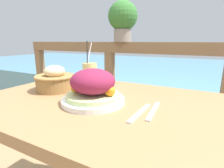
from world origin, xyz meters
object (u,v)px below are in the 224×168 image
(salad_plate, at_px, (93,88))
(potted_plant, at_px, (123,19))
(bread_basket, at_px, (55,80))
(drink_glass, at_px, (90,74))

(salad_plate, distance_m, potted_plant, 0.93)
(bread_basket, bearing_deg, salad_plate, -13.68)
(salad_plate, xyz_separation_m, potted_plant, (-0.25, 0.82, 0.36))
(drink_glass, height_order, bread_basket, drink_glass)
(drink_glass, distance_m, potted_plant, 0.68)
(drink_glass, xyz_separation_m, potted_plant, (-0.06, 0.58, 0.36))
(salad_plate, bearing_deg, drink_glass, 127.12)
(potted_plant, bearing_deg, salad_plate, -73.18)
(salad_plate, bearing_deg, bread_basket, 166.32)
(drink_glass, relative_size, bread_basket, 1.24)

